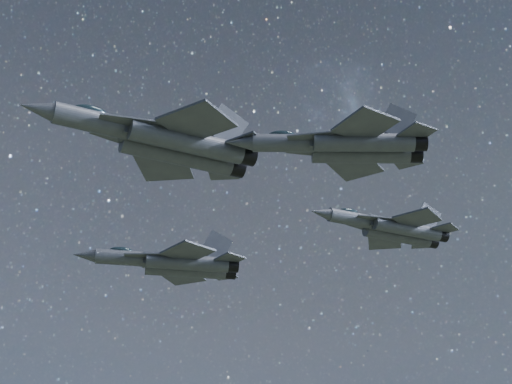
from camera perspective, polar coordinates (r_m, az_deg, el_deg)
name	(u,v)px	position (r m, az deg, el deg)	size (l,w,h in m)	color
jet_lead	(164,141)	(64.05, -6.72, 3.74)	(19.97, 14.12, 5.06)	#3A3D48
jet_left	(173,263)	(91.64, -6.05, -5.15)	(19.96, 13.69, 5.01)	#3A3D48
jet_right	(346,146)	(63.24, 6.55, 3.37)	(16.52, 10.96, 4.21)	#3A3D48
jet_slot	(391,228)	(81.17, 9.82, -2.60)	(15.78, 11.23, 4.02)	#3A3D48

